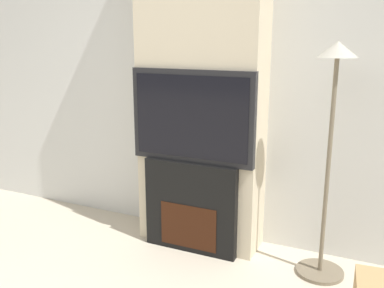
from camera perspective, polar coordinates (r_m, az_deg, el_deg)
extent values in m
cube|color=silver|center=(3.46, 2.62, 9.32)|extent=(6.00, 0.06, 2.70)
cube|color=beige|center=(3.27, 1.27, 9.05)|extent=(0.96, 0.34, 2.70)
cube|color=black|center=(3.36, 0.00, -8.28)|extent=(0.75, 0.14, 0.72)
cube|color=#33160A|center=(3.35, -0.53, -10.99)|extent=(0.46, 0.01, 0.35)
cube|color=black|center=(3.15, 0.00, 3.66)|extent=(0.97, 0.06, 0.69)
cube|color=black|center=(3.12, -0.25, 3.56)|extent=(0.89, 0.01, 0.61)
cylinder|color=#726651|center=(3.31, 16.65, -15.96)|extent=(0.33, 0.33, 0.03)
cylinder|color=#726651|center=(3.01, 17.67, -3.38)|extent=(0.03, 0.03, 1.49)
cone|color=#B7B2A3|center=(2.88, 18.88, 11.87)|extent=(0.25, 0.25, 0.10)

